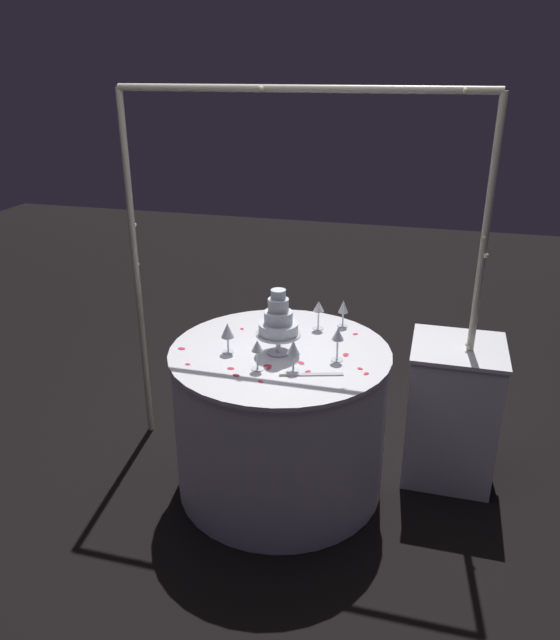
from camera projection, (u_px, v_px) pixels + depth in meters
ground_plane at (280, 482)px, 3.33m from camera, size 12.00×12.00×0.00m
decorative_arch at (295, 233)px, 3.09m from camera, size 1.88×0.06×2.03m
main_table at (280, 419)px, 3.18m from camera, size 1.11×1.11×0.80m
side_table at (452, 411)px, 3.28m from camera, size 0.48×0.48×0.78m
tiered_cake at (279, 322)px, 2.93m from camera, size 0.22×0.22×0.33m
wine_glass_0 at (343, 308)px, 3.27m from camera, size 0.06×0.06×0.15m
wine_glass_1 at (293, 349)px, 2.78m from camera, size 0.06×0.06×0.15m
wine_glass_2 at (280, 307)px, 3.28m from camera, size 0.06×0.06×0.14m
wine_glass_3 at (228, 331)px, 2.96m from camera, size 0.07×0.07×0.16m
wine_glass_4 at (257, 348)px, 2.80m from camera, size 0.06×0.06×0.15m
wine_glass_5 at (338, 336)px, 2.88m from camera, size 0.06×0.06×0.17m
wine_glass_6 at (319, 308)px, 3.23m from camera, size 0.06×0.06×0.16m
cake_knife at (307, 374)px, 2.78m from camera, size 0.29×0.10×0.01m
rose_petal_0 at (295, 325)px, 3.32m from camera, size 0.04×0.03×0.00m
rose_petal_1 at (260, 381)px, 2.72m from camera, size 0.04×0.03×0.00m
rose_petal_2 at (270, 368)px, 2.85m from camera, size 0.03×0.03×0.00m
rose_petal_3 at (360, 368)px, 2.84m from camera, size 0.03×0.03×0.00m
rose_petal_4 at (231, 368)px, 2.84m from camera, size 0.04×0.03×0.00m
rose_petal_5 at (366, 374)px, 2.79m from camera, size 0.03×0.04×0.00m
rose_petal_6 at (308, 371)px, 2.81m from camera, size 0.03×0.03×0.00m
rose_petal_7 at (301, 363)px, 2.90m from camera, size 0.05×0.04×0.00m
rose_petal_8 at (280, 315)px, 3.45m from camera, size 0.03×0.04×0.00m
rose_petal_9 at (281, 333)px, 3.21m from camera, size 0.03×0.02×0.00m
rose_petal_10 at (268, 368)px, 2.84m from camera, size 0.02×0.03×0.00m
rose_petal_11 at (268, 366)px, 2.87m from camera, size 0.04×0.03×0.00m
rose_petal_12 at (242, 329)px, 3.27m from camera, size 0.03×0.03×0.00m
rose_petal_13 at (272, 333)px, 3.22m from camera, size 0.03×0.03×0.00m
rose_petal_14 at (188, 364)px, 2.88m from camera, size 0.03×0.02×0.00m
rose_petal_15 at (236, 375)px, 2.78m from camera, size 0.04×0.03×0.00m
rose_petal_16 at (182, 348)px, 3.04m from camera, size 0.04×0.03×0.00m
rose_petal_17 at (355, 334)px, 3.21m from camera, size 0.04×0.04×0.00m
rose_petal_18 at (346, 355)px, 2.98m from camera, size 0.03×0.04×0.00m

